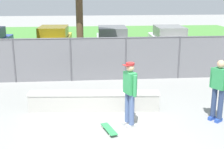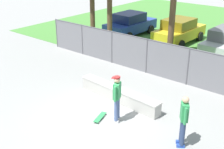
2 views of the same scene
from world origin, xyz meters
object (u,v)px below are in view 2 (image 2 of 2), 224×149
object	(u,v)px
concrete_ledge	(119,95)
car_yellow	(179,31)
skateboard	(100,117)
skateboarder	(117,97)
car_blue	(130,24)
bystander	(184,119)

from	to	relation	value
concrete_ledge	car_yellow	size ratio (longest dim) A/B	0.97
concrete_ledge	skateboard	bearing A→B (deg)	-77.69
skateboarder	skateboard	bearing A→B (deg)	-154.19
concrete_ledge	skateboard	world-z (taller)	concrete_ledge
car_yellow	concrete_ledge	bearing A→B (deg)	-77.26
skateboard	car_blue	distance (m)	11.93
skateboard	car_blue	bearing A→B (deg)	120.82
car_yellow	bystander	xyz separation A→B (m)	(5.62, -10.32, 0.17)
skateboarder	skateboard	xyz separation A→B (m)	(-0.60, -0.29, -0.96)
concrete_ledge	car_blue	distance (m)	10.38
concrete_ledge	bystander	size ratio (longest dim) A/B	2.28
bystander	car_blue	bearing A→B (deg)	133.59
skateboarder	skateboard	size ratio (longest dim) A/B	2.23
car_blue	car_yellow	xyz separation A→B (m)	(3.67, 0.56, 0.00)
skateboard	bystander	distance (m)	3.36
concrete_ledge	skateboarder	xyz separation A→B (m)	(0.95, -1.31, 0.73)
skateboarder	bystander	distance (m)	2.60
concrete_ledge	skateboard	distance (m)	1.65
skateboarder	car_blue	bearing A→B (deg)	123.98
skateboarder	bystander	bearing A→B (deg)	3.90
concrete_ledge	skateboarder	world-z (taller)	skateboarder
concrete_ledge	bystander	bearing A→B (deg)	-17.79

